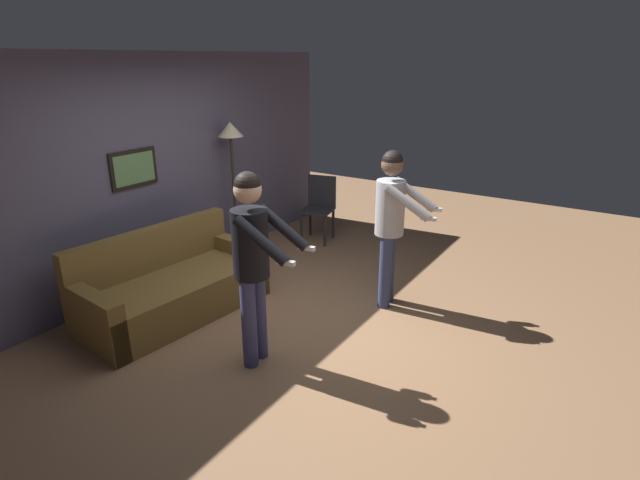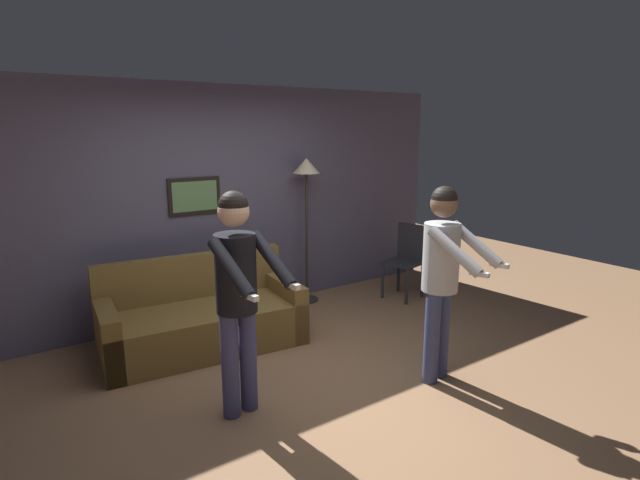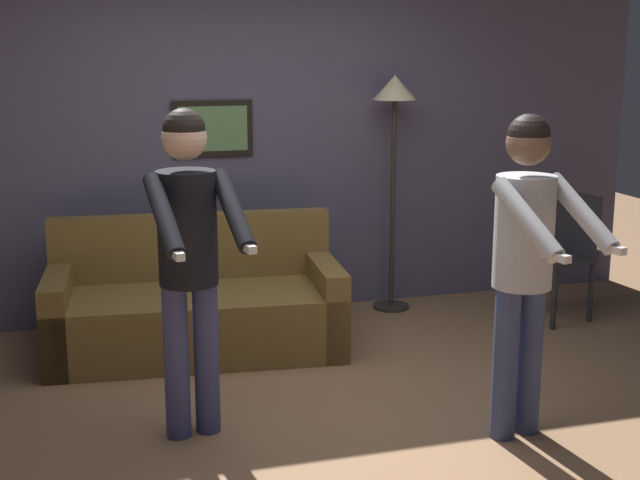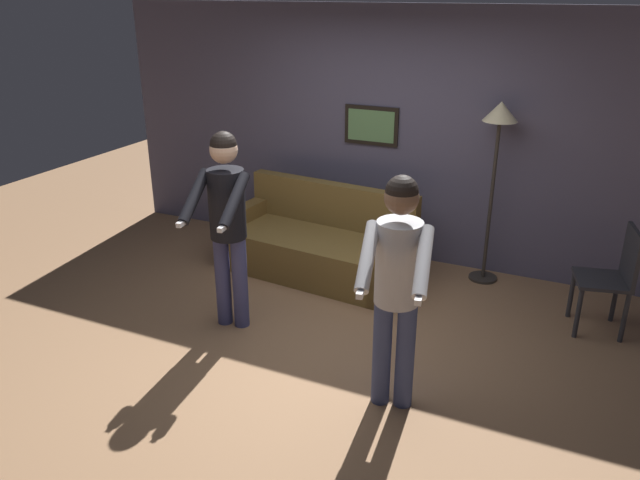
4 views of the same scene
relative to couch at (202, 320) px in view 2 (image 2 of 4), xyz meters
The scene contains 7 objects.
ground_plane 1.38m from the couch, 68.56° to the right, with size 12.00×12.00×0.00m, color #936B4A.
back_wall_assembly 1.38m from the couch, 57.99° to the left, with size 6.40×0.09×2.60m.
couch is the anchor object (origin of this frame).
torchiere_lamp 2.06m from the couch, 18.67° to the left, with size 0.32×0.32×1.78m.
person_standing_left 1.52m from the couch, 99.24° to the right, with size 0.49×0.67×1.70m.
person_standing_right 2.39m from the couch, 51.87° to the right, with size 0.51×0.67×1.68m.
dining_chair_distant 2.75m from the couch, ahead, with size 0.50×0.50×0.93m.
Camera 2 is at (-2.18, -3.20, 2.13)m, focal length 28.00 mm.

